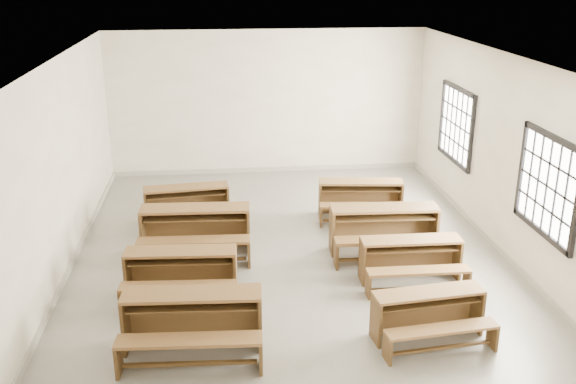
{
  "coord_description": "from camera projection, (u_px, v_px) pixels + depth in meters",
  "views": [
    {
      "loc": [
        -1.07,
        -9.81,
        4.53
      ],
      "look_at": [
        0.0,
        0.0,
        1.0
      ],
      "focal_mm": 40.0,
      "sensor_mm": 36.0,
      "label": 1
    }
  ],
  "objects": [
    {
      "name": "desk_set_6",
      "position": [
        384.0,
        227.0,
        10.5
      ],
      "size": [
        1.79,
        0.98,
        0.79
      ],
      "rotation": [
        0.0,
        0.0,
        -0.04
      ],
      "color": "brown",
      "rests_on": "ground"
    },
    {
      "name": "desk_set_2",
      "position": [
        196.0,
        227.0,
        10.46
      ],
      "size": [
        1.81,
        1.0,
        0.8
      ],
      "rotation": [
        0.0,
        0.0,
        -0.04
      ],
      "color": "brown",
      "rests_on": "ground"
    },
    {
      "name": "desk_set_1",
      "position": [
        181.0,
        271.0,
        9.1
      ],
      "size": [
        1.62,
        0.92,
        0.71
      ],
      "rotation": [
        0.0,
        0.0,
        -0.06
      ],
      "color": "brown",
      "rests_on": "ground"
    },
    {
      "name": "desk_set_5",
      "position": [
        411.0,
        257.0,
        9.56
      ],
      "size": [
        1.51,
        0.8,
        0.67
      ],
      "rotation": [
        0.0,
        0.0,
        -0.02
      ],
      "color": "brown",
      "rests_on": "ground"
    },
    {
      "name": "room",
      "position": [
        294.0,
        124.0,
        10.11
      ],
      "size": [
        8.5,
        8.5,
        3.2
      ],
      "color": "slate",
      "rests_on": "ground"
    },
    {
      "name": "desk_set_0",
      "position": [
        193.0,
        318.0,
        7.83
      ],
      "size": [
        1.75,
        0.98,
        0.76
      ],
      "rotation": [
        0.0,
        0.0,
        -0.06
      ],
      "color": "brown",
      "rests_on": "ground"
    },
    {
      "name": "desk_set_4",
      "position": [
        429.0,
        312.0,
        8.11
      ],
      "size": [
        1.49,
        0.88,
        0.64
      ],
      "rotation": [
        0.0,
        0.0,
        0.1
      ],
      "color": "brown",
      "rests_on": "ground"
    },
    {
      "name": "desk_set_3",
      "position": [
        187.0,
        202.0,
        11.74
      ],
      "size": [
        1.61,
        0.95,
        0.69
      ],
      "rotation": [
        0.0,
        0.0,
        0.1
      ],
      "color": "brown",
      "rests_on": "ground"
    },
    {
      "name": "desk_set_7",
      "position": [
        361.0,
        196.0,
        12.0
      ],
      "size": [
        1.65,
        0.99,
        0.7
      ],
      "rotation": [
        0.0,
        0.0,
        -0.12
      ],
      "color": "brown",
      "rests_on": "ground"
    }
  ]
}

